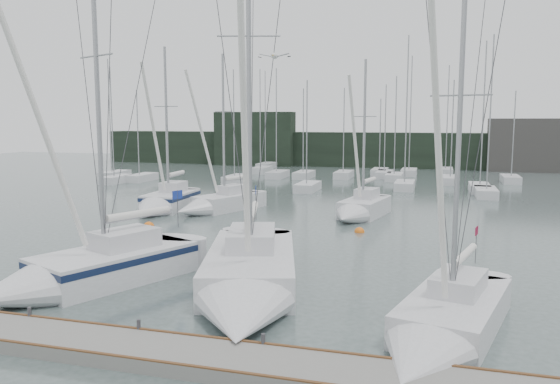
{
  "coord_description": "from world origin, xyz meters",
  "views": [
    {
      "loc": [
        6.59,
        -18.2,
        6.72
      ],
      "look_at": [
        -0.12,
        5.0,
        3.56
      ],
      "focal_mm": 35.0,
      "sensor_mm": 36.0,
      "label": 1
    }
  ],
  "objects": [
    {
      "name": "sailboat_mid_c",
      "position": [
        1.49,
        18.93,
        0.58
      ],
      "size": [
        3.7,
        7.3,
        11.62
      ],
      "rotation": [
        0.0,
        0.0,
        -0.19
      ],
      "color": "silver",
      "rests_on": "ground"
    },
    {
      "name": "far_treeline",
      "position": [
        0.0,
        62.0,
        2.5
      ],
      "size": [
        90.0,
        4.0,
        5.0
      ],
      "primitive_type": "cube",
      "color": "black",
      "rests_on": "ground"
    },
    {
      "name": "sailboat_mid_b",
      "position": [
        -9.18,
        18.76,
        0.56
      ],
      "size": [
        5.25,
        8.1,
        12.33
      ],
      "rotation": [
        0.0,
        0.0,
        -0.4
      ],
      "color": "silver",
      "rests_on": "ground"
    },
    {
      "name": "far_building_left",
      "position": [
        -20.0,
        60.0,
        4.0
      ],
      "size": [
        12.0,
        3.0,
        8.0
      ],
      "primitive_type": "cube",
      "color": "black",
      "rests_on": "ground"
    },
    {
      "name": "sailboat_near_right",
      "position": [
        6.86,
        -1.86,
        0.5
      ],
      "size": [
        4.68,
        8.98,
        12.7
      ],
      "rotation": [
        0.0,
        0.0,
        -0.25
      ],
      "color": "silver",
      "rests_on": "ground"
    },
    {
      "name": "dock",
      "position": [
        0.0,
        -5.0,
        0.2
      ],
      "size": [
        24.0,
        2.0,
        0.4
      ],
      "primitive_type": "cube",
      "color": "slate",
      "rests_on": "ground"
    },
    {
      "name": "ground",
      "position": [
        0.0,
        0.0,
        0.0
      ],
      "size": [
        160.0,
        160.0,
        0.0
      ],
      "primitive_type": "plane",
      "color": "#43524F",
      "rests_on": "ground"
    },
    {
      "name": "mast_forest",
      "position": [
        -0.34,
        42.68,
        0.49
      ],
      "size": [
        54.08,
        27.11,
        14.8
      ],
      "color": "silver",
      "rests_on": "ground"
    },
    {
      "name": "far_building_right",
      "position": [
        18.0,
        60.0,
        3.5
      ],
      "size": [
        10.0,
        3.0,
        7.0
      ],
      "primitive_type": "cube",
      "color": "#3C3937",
      "rests_on": "ground"
    },
    {
      "name": "buoy_b",
      "position": [
        2.2,
        14.34,
        0.0
      ],
      "size": [
        0.62,
        0.62,
        0.62
      ],
      "primitive_type": "sphere",
      "color": "orange",
      "rests_on": "ground"
    },
    {
      "name": "buoy_c",
      "position": [
        -10.88,
        12.19,
        0.0
      ],
      "size": [
        0.71,
        0.71,
        0.71
      ],
      "primitive_type": "sphere",
      "color": "orange",
      "rests_on": "ground"
    },
    {
      "name": "sailboat_mid_a",
      "position": [
        -12.82,
        17.74,
        0.66
      ],
      "size": [
        2.96,
        7.6,
        12.94
      ],
      "rotation": [
        0.0,
        0.0,
        0.03
      ],
      "color": "silver",
      "rests_on": "ground"
    },
    {
      "name": "buoy_a",
      "position": [
        -1.31,
        10.59,
        0.0
      ],
      "size": [
        0.49,
        0.49,
        0.49
      ],
      "primitive_type": "sphere",
      "color": "orange",
      "rests_on": "ground"
    },
    {
      "name": "sailboat_near_left",
      "position": [
        -7.1,
        -0.18,
        0.66
      ],
      "size": [
        6.63,
        9.86,
        15.67
      ],
      "rotation": [
        0.0,
        0.0,
        -0.41
      ],
      "color": "silver",
      "rests_on": "ground"
    },
    {
      "name": "sailboat_near_center",
      "position": [
        -0.08,
        0.45,
        0.61
      ],
      "size": [
        6.68,
        12.49,
        17.04
      ],
      "rotation": [
        0.0,
        0.0,
        0.28
      ],
      "color": "silver",
      "rests_on": "ground"
    },
    {
      "name": "seagull",
      "position": [
        1.45,
        -1.08,
        8.78
      ],
      "size": [
        0.97,
        0.44,
        0.19
      ],
      "rotation": [
        0.0,
        0.0,
        0.07
      ],
      "color": "silver",
      "rests_on": "ground"
    }
  ]
}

